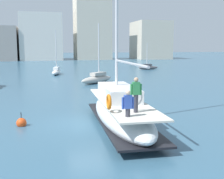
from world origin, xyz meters
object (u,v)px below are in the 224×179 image
object	(u,v)px
main_sailboat	(121,111)
moored_cutter_right	(97,78)
moored_catamaran	(56,71)
moored_sloop_near	(148,67)
mooring_buoy	(21,123)

from	to	relation	value
main_sailboat	moored_cutter_right	size ratio (longest dim) A/B	1.88
main_sailboat	moored_catamaran	distance (m)	31.49
moored_catamaran	moored_cutter_right	size ratio (longest dim) A/B	0.98
moored_sloop_near	mooring_buoy	world-z (taller)	moored_sloop_near
moored_cutter_right	mooring_buoy	size ratio (longest dim) A/B	8.09
moored_sloop_near	moored_cutter_right	xyz separation A→B (m)	(-13.80, -18.41, 0.12)
moored_catamaran	mooring_buoy	distance (m)	30.16
main_sailboat	moored_sloop_near	xyz separation A→B (m)	(16.34, 37.68, -0.46)
main_sailboat	moored_cutter_right	distance (m)	19.44
moored_sloop_near	moored_catamaran	size ratio (longest dim) A/B	0.73
main_sailboat	mooring_buoy	bearing A→B (deg)	164.09
moored_catamaran	moored_cutter_right	distance (m)	12.86
main_sailboat	mooring_buoy	size ratio (longest dim) A/B	15.19
main_sailboat	moored_sloop_near	distance (m)	41.08
main_sailboat	moored_sloop_near	size ratio (longest dim) A/B	2.64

